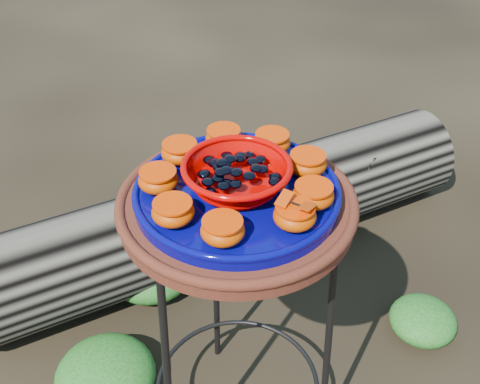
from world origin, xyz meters
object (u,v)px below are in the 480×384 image
object	(u,v)px
red_bowl	(237,177)
driftwood_log	(231,212)
terracotta_saucer	(237,207)
cobalt_plate	(237,194)
plant_stand	(237,332)

from	to	relation	value
red_bowl	driftwood_log	world-z (taller)	red_bowl
terracotta_saucer	driftwood_log	size ratio (longest dim) A/B	0.27
cobalt_plate	red_bowl	size ratio (longest dim) A/B	2.00
plant_stand	cobalt_plate	xyz separation A→B (m)	(0.00, 0.00, 0.40)
cobalt_plate	driftwood_log	xyz separation A→B (m)	(0.16, 0.65, -0.59)
terracotta_saucer	red_bowl	distance (m)	0.07
plant_stand	red_bowl	size ratio (longest dim) A/B	3.61
driftwood_log	cobalt_plate	bearing A→B (deg)	-103.75
terracotta_saucer	plant_stand	bearing A→B (deg)	0.00
red_bowl	driftwood_log	distance (m)	0.92
driftwood_log	plant_stand	bearing A→B (deg)	-103.75
plant_stand	terracotta_saucer	distance (m)	0.37
red_bowl	driftwood_log	xyz separation A→B (m)	(0.16, 0.65, -0.63)
plant_stand	terracotta_saucer	xyz separation A→B (m)	(0.00, 0.00, 0.37)
terracotta_saucer	red_bowl	bearing A→B (deg)	0.00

